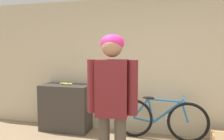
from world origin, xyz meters
TOP-DOWN VIEW (x-y plane):
  - wall_back at (0.00, 2.55)m, footprint 8.00×0.07m
  - side_shelf at (-1.44, 2.26)m, footprint 0.98×0.46m
  - person at (-0.07, 0.70)m, footprint 0.59×0.27m
  - bicycle at (0.41, 2.25)m, footprint 1.67×0.46m
  - banana at (-1.43, 2.29)m, footprint 0.29×0.08m

SIDE VIEW (x-z plane):
  - bicycle at x=0.41m, z-range -0.02..0.77m
  - side_shelf at x=-1.44m, z-range 0.00..0.92m
  - banana at x=-1.43m, z-range 0.92..0.96m
  - person at x=-0.07m, z-range 0.20..1.99m
  - wall_back at x=0.00m, z-range 0.00..2.60m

